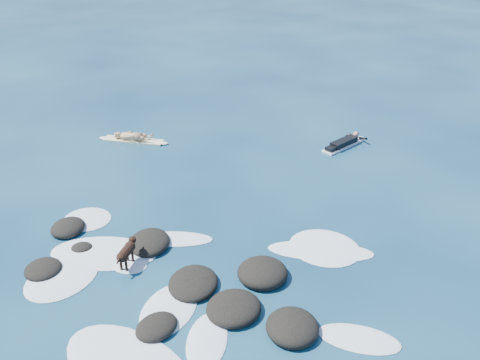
% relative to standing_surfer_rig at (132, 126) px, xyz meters
% --- Properties ---
extents(ground, '(160.00, 160.00, 0.00)m').
position_rel_standing_surfer_rig_xyz_m(ground, '(6.07, -7.31, -0.73)').
color(ground, '#0A2642').
rests_on(ground, ground).
extents(reef_rocks, '(15.23, 6.51, 0.60)m').
position_rel_standing_surfer_rig_xyz_m(reef_rocks, '(6.90, -8.76, -0.61)').
color(reef_rocks, black).
rests_on(reef_rocks, ground).
extents(breaking_foam, '(15.15, 8.90, 0.12)m').
position_rel_standing_surfer_rig_xyz_m(breaking_foam, '(5.92, -8.72, -0.72)').
color(breaking_foam, white).
rests_on(breaking_foam, ground).
extents(standing_surfer_rig, '(3.24, 0.97, 1.84)m').
position_rel_standing_surfer_rig_xyz_m(standing_surfer_rig, '(0.00, 0.00, 0.00)').
color(standing_surfer_rig, '#FAF4C8').
rests_on(standing_surfer_rig, ground).
extents(paddling_surfer_rig, '(1.70, 2.49, 0.45)m').
position_rel_standing_surfer_rig_xyz_m(paddling_surfer_rig, '(8.86, 2.81, -0.57)').
color(paddling_surfer_rig, white).
rests_on(paddling_surfer_rig, ground).
extents(dog, '(0.39, 1.25, 0.79)m').
position_rel_standing_surfer_rig_xyz_m(dog, '(4.56, -7.93, -0.20)').
color(dog, black).
rests_on(dog, ground).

